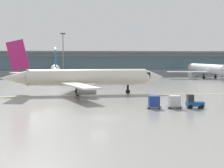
# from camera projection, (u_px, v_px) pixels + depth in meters

# --- Properties ---
(ground_plane) EXTENTS (400.00, 400.00, 0.00)m
(ground_plane) POSITION_uv_depth(u_px,v_px,m) (100.00, 118.00, 45.33)
(ground_plane) COLOR gray
(taxiway_centreline_stripe) EXTENTS (109.88, 5.78, 0.01)m
(taxiway_centreline_stripe) POSITION_uv_depth(u_px,v_px,m) (88.00, 95.00, 70.98)
(taxiway_centreline_stripe) COLOR yellow
(taxiway_centreline_stripe) RESTS_ON ground_plane
(terminal_concourse) EXTENTS (200.60, 11.00, 9.60)m
(terminal_concourse) POSITION_uv_depth(u_px,v_px,m) (63.00, 63.00, 136.15)
(terminal_concourse) COLOR #8C939E
(terminal_concourse) RESTS_ON ground_plane
(gate_airplane_1) EXTENTS (29.25, 31.39, 10.42)m
(gate_airplane_1) POSITION_uv_depth(u_px,v_px,m) (55.00, 70.00, 115.88)
(gate_airplane_1) COLOR white
(gate_airplane_1) RESTS_ON ground_plane
(gate_airplane_2) EXTENTS (30.38, 32.67, 10.83)m
(gate_airplane_2) POSITION_uv_depth(u_px,v_px,m) (208.00, 69.00, 122.21)
(gate_airplane_2) COLOR silver
(gate_airplane_2) RESTS_ON ground_plane
(taxiing_regional_jet) EXTENTS (34.00, 31.60, 11.27)m
(taxiing_regional_jet) POSITION_uv_depth(u_px,v_px,m) (85.00, 78.00, 72.60)
(taxiing_regional_jet) COLOR silver
(taxiing_regional_jet) RESTS_ON ground_plane
(baggage_tug) EXTENTS (2.78, 1.94, 2.10)m
(baggage_tug) POSITION_uv_depth(u_px,v_px,m) (194.00, 102.00, 53.80)
(baggage_tug) COLOR #194C8C
(baggage_tug) RESTS_ON ground_plane
(cargo_dolly_lead) EXTENTS (2.31, 1.89, 1.94)m
(cargo_dolly_lead) POSITION_uv_depth(u_px,v_px,m) (175.00, 101.00, 53.68)
(cargo_dolly_lead) COLOR #595B60
(cargo_dolly_lead) RESTS_ON ground_plane
(cargo_dolly_trailing) EXTENTS (2.31, 1.89, 1.94)m
(cargo_dolly_trailing) POSITION_uv_depth(u_px,v_px,m) (154.00, 101.00, 53.56)
(cargo_dolly_trailing) COLOR #595B60
(cargo_dolly_trailing) RESTS_ON ground_plane
(apron_light_mast_1) EXTENTS (1.80, 0.36, 16.00)m
(apron_light_mast_1) POSITION_uv_depth(u_px,v_px,m) (63.00, 53.00, 127.44)
(apron_light_mast_1) COLOR gray
(apron_light_mast_1) RESTS_ON ground_plane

